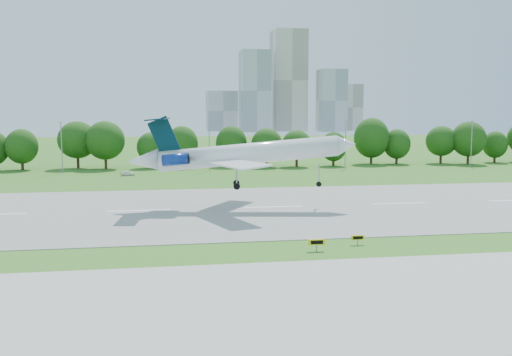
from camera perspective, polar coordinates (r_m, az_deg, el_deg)
ground at (r=60.34m, az=-12.51°, el=-7.26°), size 600.00×600.00×0.00m
runway at (r=84.80m, az=-11.61°, el=-3.25°), size 400.00×45.00×0.08m
taxiway at (r=43.08m, az=-13.82°, el=-12.86°), size 400.00×23.00×0.08m
tree_line at (r=150.80m, az=-10.71°, el=3.33°), size 288.40×8.40×10.40m
light_poles at (r=140.89m, az=-11.82°, el=3.15°), size 175.90×0.25×12.19m
skyline at (r=459.74m, az=2.79°, el=8.50°), size 127.00×52.00×80.00m
airliner at (r=84.66m, az=-1.91°, el=2.44°), size 34.01×24.53×10.76m
taxi_sign_centre at (r=59.61m, az=6.09°, el=-6.41°), size 1.76×0.24×1.23m
taxi_sign_right at (r=63.01m, az=10.13°, el=-5.90°), size 1.49×0.21×1.05m
service_vehicle_b at (r=133.55m, az=-12.71°, el=0.46°), size 3.36×1.83×1.09m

